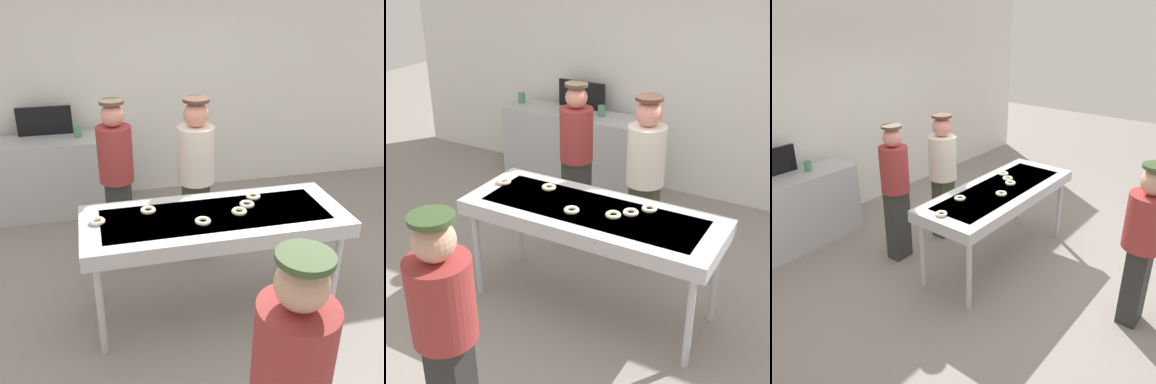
% 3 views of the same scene
% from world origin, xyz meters
% --- Properties ---
extents(ground_plane, '(16.00, 16.00, 0.00)m').
position_xyz_m(ground_plane, '(0.00, 0.00, 0.00)').
color(ground_plane, gray).
extents(back_wall, '(8.00, 0.12, 3.25)m').
position_xyz_m(back_wall, '(0.00, 2.55, 1.62)').
color(back_wall, white).
rests_on(back_wall, ground).
extents(fryer_conveyor, '(2.04, 0.77, 0.90)m').
position_xyz_m(fryer_conveyor, '(0.00, 0.00, 0.83)').
color(fryer_conveyor, '#B7BABF').
rests_on(fryer_conveyor, ground).
extents(sugar_donut_0, '(0.13, 0.13, 0.03)m').
position_xyz_m(sugar_donut_0, '(-0.89, 0.07, 0.92)').
color(sugar_donut_0, '#FEE4C5').
rests_on(sugar_donut_0, fryer_conveyor).
extents(sugar_donut_1, '(0.14, 0.14, 0.03)m').
position_xyz_m(sugar_donut_1, '(0.29, 0.08, 0.92)').
color(sugar_donut_1, '#EEE2C4').
rests_on(sugar_donut_1, fryer_conveyor).
extents(sugar_donut_2, '(0.12, 0.12, 0.03)m').
position_xyz_m(sugar_donut_2, '(-0.12, -0.11, 0.92)').
color(sugar_donut_2, '#F5F0C3').
rests_on(sugar_donut_2, fryer_conveyor).
extents(sugar_donut_3, '(0.12, 0.12, 0.03)m').
position_xyz_m(sugar_donut_3, '(-0.49, 0.16, 0.92)').
color(sugar_donut_3, '#FCEAC5').
rests_on(sugar_donut_3, fryer_conveyor).
extents(sugar_donut_4, '(0.14, 0.14, 0.03)m').
position_xyz_m(sugar_donut_4, '(0.38, 0.20, 0.92)').
color(sugar_donut_4, '#F2EAC9').
rests_on(sugar_donut_4, fryer_conveyor).
extents(sugar_donut_5, '(0.15, 0.15, 0.03)m').
position_xyz_m(sugar_donut_5, '(0.19, -0.02, 0.92)').
color(sugar_donut_5, '#F0F3C5').
rests_on(sugar_donut_5, fryer_conveyor).
extents(worker_baker, '(0.32, 0.32, 1.60)m').
position_xyz_m(worker_baker, '(-0.67, 0.94, 0.89)').
color(worker_baker, '#2E302C').
rests_on(worker_baker, ground).
extents(worker_assistant, '(0.34, 0.34, 1.59)m').
position_xyz_m(worker_assistant, '(0.06, 0.89, 0.90)').
color(worker_assistant, '#3A3D2E').
rests_on(worker_assistant, ground).
extents(customer_waiting, '(0.36, 0.36, 1.56)m').
position_xyz_m(customer_waiting, '(-0.09, -1.58, 0.90)').
color(customer_waiting, '#282828').
rests_on(customer_waiting, ground).
extents(prep_counter, '(1.74, 0.51, 0.91)m').
position_xyz_m(prep_counter, '(-1.37, 2.10, 0.45)').
color(prep_counter, '#B7BABF').
rests_on(prep_counter, ground).
extents(paper_cup_0, '(0.08, 0.08, 0.13)m').
position_xyz_m(paper_cup_0, '(-1.01, 2.13, 0.97)').
color(paper_cup_0, '#4C8C66').
rests_on(paper_cup_0, prep_counter).
extents(menu_display, '(0.61, 0.04, 0.33)m').
position_xyz_m(menu_display, '(-1.37, 2.30, 1.07)').
color(menu_display, black).
rests_on(menu_display, prep_counter).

